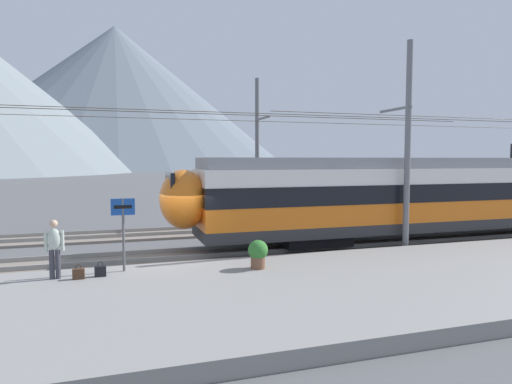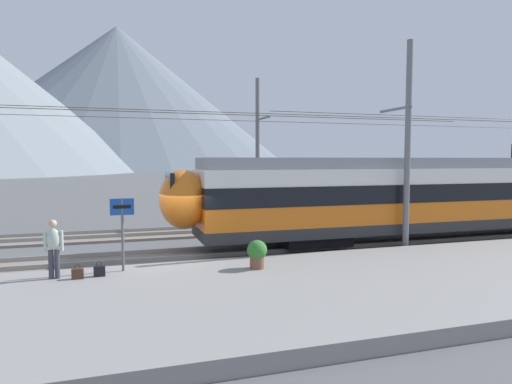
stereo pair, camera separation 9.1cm
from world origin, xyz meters
name	(u,v)px [view 1 (the left image)]	position (x,y,z in m)	size (l,w,h in m)	color
ground_plane	(177,265)	(0.00, 0.00, 0.00)	(400.00, 400.00, 0.00)	#565659
platform_slab	(202,301)	(0.00, -4.88, 0.20)	(120.00, 7.53, 0.39)	gray
track_near	(173,257)	(0.00, 1.03, 0.07)	(120.00, 3.00, 0.28)	slate
track_far	(159,234)	(0.00, 6.67, 0.07)	(120.00, 3.00, 0.28)	slate
train_near_platform	(450,193)	(12.75, 1.03, 2.22)	(26.18, 2.99, 4.27)	#2D2D30
catenary_mast_mid	(406,145)	(9.06, -0.63, 4.35)	(46.84, 2.08, 8.43)	slate
catenary_mast_far_side	(258,150)	(5.77, 8.40, 4.34)	(46.84, 2.17, 8.37)	slate
platform_sign	(123,218)	(-1.83, -1.88, 2.02)	(0.70, 0.08, 2.21)	#59595B
passenger_walking	(54,246)	(-3.72, -2.20, 1.33)	(0.53, 0.22, 1.69)	#383842
handbag_beside_passenger	(79,274)	(-3.08, -2.42, 0.54)	(0.32, 0.18, 0.42)	#472D1E
handbag_near_sign	(100,271)	(-2.50, -2.32, 0.55)	(0.32, 0.18, 0.43)	black
potted_plant_platform_edge	(258,252)	(2.16, -2.80, 0.90)	(0.63, 0.63, 0.89)	brown
mountain_central_peak	(116,98)	(-0.67, 190.46, 30.69)	(150.74, 150.74, 61.39)	slate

